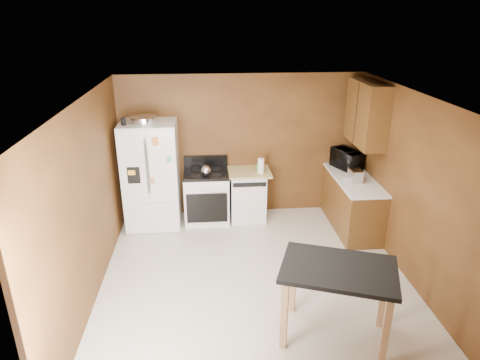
{
  "coord_description": "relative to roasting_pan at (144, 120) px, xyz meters",
  "views": [
    {
      "loc": [
        -0.63,
        -4.91,
        3.47
      ],
      "look_at": [
        -0.15,
        0.85,
        1.17
      ],
      "focal_mm": 32.0,
      "sensor_mm": 36.0,
      "label": 1
    }
  ],
  "objects": [
    {
      "name": "pen_cup",
      "position": [
        -0.3,
        -0.12,
        0.01
      ],
      "size": [
        0.07,
        0.07,
        0.11
      ],
      "primitive_type": "cylinder",
      "color": "black",
      "rests_on": "refrigerator"
    },
    {
      "name": "kettle",
      "position": [
        0.96,
        -0.07,
        -0.87
      ],
      "size": [
        0.17,
        0.17,
        0.17
      ],
      "primitive_type": "sphere",
      "color": "silver",
      "rests_on": "gas_range"
    },
    {
      "name": "gas_range",
      "position": [
        0.96,
        0.08,
        -1.39
      ],
      "size": [
        0.76,
        0.68,
        1.1
      ],
      "color": "white",
      "rests_on": "ground"
    },
    {
      "name": "ceiling",
      "position": [
        1.6,
        -1.85,
        0.65
      ],
      "size": [
        4.5,
        4.5,
        0.0
      ],
      "primitive_type": "plane",
      "rotation": [
        3.14,
        0.0,
        0.0
      ],
      "color": "white",
      "rests_on": "ground"
    },
    {
      "name": "roasting_pan",
      "position": [
        0.0,
        0.0,
        0.0
      ],
      "size": [
        0.41,
        0.41,
        0.1
      ],
      "primitive_type": "cylinder",
      "color": "silver",
      "rests_on": "refrigerator"
    },
    {
      "name": "wall_back",
      "position": [
        1.6,
        0.4,
        -0.6
      ],
      "size": [
        4.2,
        0.0,
        4.2
      ],
      "primitive_type": "plane",
      "rotation": [
        1.57,
        0.0,
        0.0
      ],
      "color": "brown",
      "rests_on": "ground"
    },
    {
      "name": "paper_towel",
      "position": [
        1.89,
        -0.0,
        -0.84
      ],
      "size": [
        0.12,
        0.12,
        0.25
      ],
      "primitive_type": "cylinder",
      "rotation": [
        0.0,
        0.0,
        0.09
      ],
      "color": "white",
      "rests_on": "dishwasher"
    },
    {
      "name": "wall_right",
      "position": [
        3.7,
        -1.85,
        -0.6
      ],
      "size": [
        0.0,
        4.5,
        4.5
      ],
      "primitive_type": "plane",
      "rotation": [
        1.57,
        0.0,
        -1.57
      ],
      "color": "brown",
      "rests_on": "ground"
    },
    {
      "name": "dishwasher",
      "position": [
        1.68,
        0.1,
        -1.4
      ],
      "size": [
        0.78,
        0.63,
        0.89
      ],
      "color": "white",
      "rests_on": "ground"
    },
    {
      "name": "island",
      "position": [
        2.35,
        -2.96,
        -1.08
      ],
      "size": [
        1.42,
        1.18,
        0.91
      ],
      "color": "black",
      "rests_on": "ground"
    },
    {
      "name": "wall_front",
      "position": [
        1.6,
        -4.1,
        -0.6
      ],
      "size": [
        4.2,
        0.0,
        4.2
      ],
      "primitive_type": "plane",
      "rotation": [
        -1.57,
        0.0,
        0.0
      ],
      "color": "brown",
      "rests_on": "ground"
    },
    {
      "name": "green_canister",
      "position": [
        1.88,
        0.13,
        -0.9
      ],
      "size": [
        0.13,
        0.13,
        0.12
      ],
      "primitive_type": "cylinder",
      "rotation": [
        0.0,
        0.0,
        0.22
      ],
      "color": "#45B455",
      "rests_on": "dishwasher"
    },
    {
      "name": "refrigerator",
      "position": [
        0.05,
        0.02,
        -0.95
      ],
      "size": [
        0.9,
        0.8,
        1.8
      ],
      "color": "white",
      "rests_on": "ground"
    },
    {
      "name": "toaster",
      "position": [
        3.35,
        -0.53,
        -0.85
      ],
      "size": [
        0.18,
        0.28,
        0.2
      ],
      "primitive_type": "cube",
      "rotation": [
        0.0,
        0.0,
        0.04
      ],
      "color": "silver",
      "rests_on": "right_cabinets"
    },
    {
      "name": "right_cabinets",
      "position": [
        3.43,
        -0.36,
        -0.94
      ],
      "size": [
        0.63,
        1.58,
        2.45
      ],
      "color": "brown",
      "rests_on": "ground"
    },
    {
      "name": "floor",
      "position": [
        1.6,
        -1.85,
        -1.85
      ],
      "size": [
        4.5,
        4.5,
        0.0
      ],
      "primitive_type": "plane",
      "color": "beige",
      "rests_on": "ground"
    },
    {
      "name": "microwave",
      "position": [
        3.39,
        0.08,
        -0.8
      ],
      "size": [
        0.56,
        0.65,
        0.3
      ],
      "primitive_type": "imported",
      "rotation": [
        0.0,
        0.0,
        1.98
      ],
      "color": "black",
      "rests_on": "right_cabinets"
    },
    {
      "name": "wall_left",
      "position": [
        -0.5,
        -1.85,
        -0.6
      ],
      "size": [
        0.0,
        4.5,
        4.5
      ],
      "primitive_type": "plane",
      "rotation": [
        1.57,
        0.0,
        1.57
      ],
      "color": "brown",
      "rests_on": "ground"
    }
  ]
}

